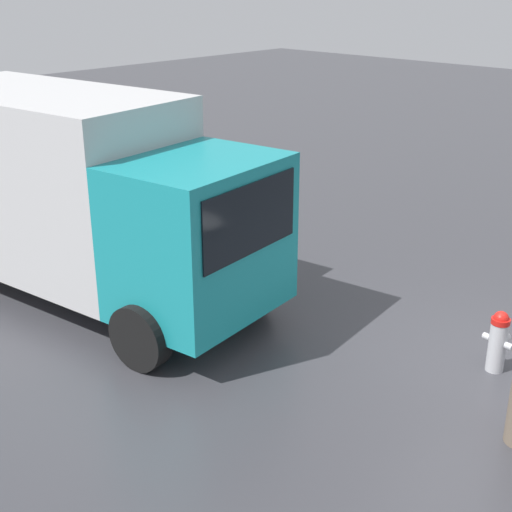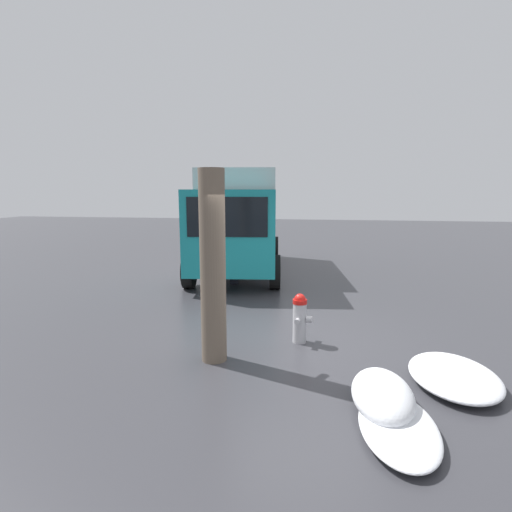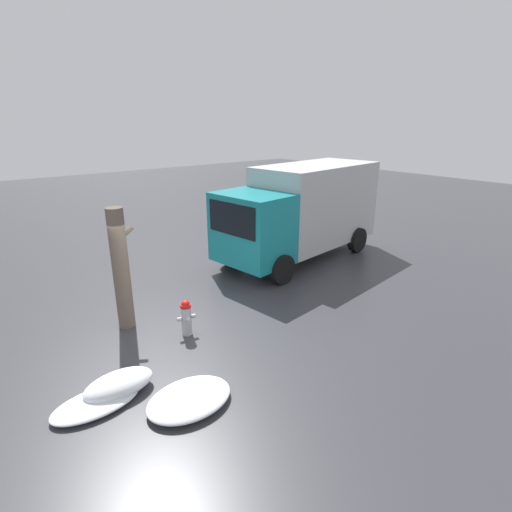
{
  "view_description": "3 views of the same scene",
  "coord_description": "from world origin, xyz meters",
  "views": [
    {
      "loc": [
        -3.27,
        8.07,
        4.86
      ],
      "look_at": [
        2.91,
        1.47,
        1.25
      ],
      "focal_mm": 50.0,
      "sensor_mm": 36.0,
      "label": 1
    },
    {
      "loc": [
        -6.52,
        -0.32,
        2.55
      ],
      "look_at": [
        2.35,
        1.13,
        1.08
      ],
      "focal_mm": 28.0,
      "sensor_mm": 36.0,
      "label": 2
    },
    {
      "loc": [
        -3.83,
        -7.29,
        4.7
      ],
      "look_at": [
        2.83,
        0.99,
        1.02
      ],
      "focal_mm": 28.0,
      "sensor_mm": 36.0,
      "label": 3
    }
  ],
  "objects": [
    {
      "name": "delivery_truck",
      "position": [
        5.92,
        2.27,
        1.72
      ],
      "size": [
        6.59,
        3.16,
        3.19
      ],
      "rotation": [
        0.0,
        0.0,
        1.69
      ],
      "color": "teal",
      "rests_on": "ground_plane"
    },
    {
      "name": "fire_hydrant",
      "position": [
        -0.0,
        -0.0,
        0.44
      ],
      "size": [
        0.44,
        0.34,
        0.85
      ],
      "rotation": [
        0.0,
        0.0,
        4.55
      ],
      "color": "#B7B7BC",
      "rests_on": "ground_plane"
    },
    {
      "name": "ground_plane",
      "position": [
        0.0,
        0.0,
        0.0
      ],
      "size": [
        60.0,
        60.0,
        0.0
      ],
      "primitive_type": "plane",
      "color": "#38383D"
    },
    {
      "name": "pedestrian",
      "position": [
        4.06,
        2.03,
        0.89
      ],
      "size": [
        0.36,
        0.36,
        1.63
      ],
      "rotation": [
        0.0,
        0.0,
        3.14
      ],
      "color": "#23232D",
      "rests_on": "ground_plane"
    }
  ]
}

